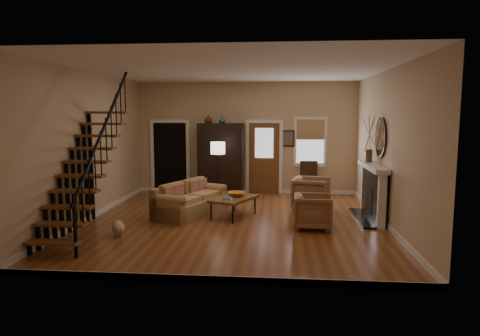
# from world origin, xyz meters

# --- Properties ---
(room) EXTENTS (7.00, 7.33, 3.30)m
(room) POSITION_xyz_m (-0.41, 1.76, 1.51)
(room) COLOR brown
(room) RESTS_ON ground
(staircase) EXTENTS (0.94, 2.80, 3.20)m
(staircase) POSITION_xyz_m (-2.78, -1.30, 1.60)
(staircase) COLOR brown
(staircase) RESTS_ON ground
(fireplace) EXTENTS (0.33, 1.95, 2.30)m
(fireplace) POSITION_xyz_m (3.13, 0.50, 0.74)
(fireplace) COLOR black
(fireplace) RESTS_ON ground
(armoire) EXTENTS (1.30, 0.60, 2.10)m
(armoire) POSITION_xyz_m (-0.70, 3.15, 1.05)
(armoire) COLOR black
(armoire) RESTS_ON ground
(vase_a) EXTENTS (0.24, 0.24, 0.25)m
(vase_a) POSITION_xyz_m (-1.05, 3.05, 2.22)
(vase_a) COLOR #4C2619
(vase_a) RESTS_ON armoire
(vase_b) EXTENTS (0.20, 0.20, 0.21)m
(vase_b) POSITION_xyz_m (-0.65, 3.05, 2.21)
(vase_b) COLOR #334C60
(vase_b) RESTS_ON armoire
(sofa) EXTENTS (1.55, 2.13, 0.73)m
(sofa) POSITION_xyz_m (-1.07, 0.51, 0.36)
(sofa) COLOR #AF874F
(sofa) RESTS_ON ground
(coffee_table) EXTENTS (1.14, 1.39, 0.46)m
(coffee_table) POSITION_xyz_m (-0.05, 0.43, 0.23)
(coffee_table) COLOR brown
(coffee_table) RESTS_ON ground
(bowl) EXTENTS (0.41, 0.41, 0.10)m
(bowl) POSITION_xyz_m (0.00, 0.58, 0.51)
(bowl) COLOR orange
(bowl) RESTS_ON coffee_table
(books) EXTENTS (0.22, 0.30, 0.06)m
(books) POSITION_xyz_m (-0.17, 0.13, 0.49)
(books) COLOR beige
(books) RESTS_ON coffee_table
(armchair_left) EXTENTS (0.83, 0.81, 0.72)m
(armchair_left) POSITION_xyz_m (1.70, -0.41, 0.36)
(armchair_left) COLOR brown
(armchair_left) RESTS_ON ground
(armchair_right) EXTENTS (1.05, 1.03, 0.82)m
(armchair_right) POSITION_xyz_m (1.79, 1.33, 0.41)
(armchair_right) COLOR brown
(armchair_right) RESTS_ON ground
(floor_lamp) EXTENTS (0.42, 0.42, 1.64)m
(floor_lamp) POSITION_xyz_m (-0.60, 1.81, 0.82)
(floor_lamp) COLOR black
(floor_lamp) RESTS_ON ground
(side_chair) EXTENTS (0.54, 0.54, 1.02)m
(side_chair) POSITION_xyz_m (1.85, 2.95, 0.51)
(side_chair) COLOR #361D11
(side_chair) RESTS_ON ground
(dog) EXTENTS (0.40, 0.48, 0.30)m
(dog) POSITION_xyz_m (-2.13, -1.34, 0.15)
(dog) COLOR beige
(dog) RESTS_ON ground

